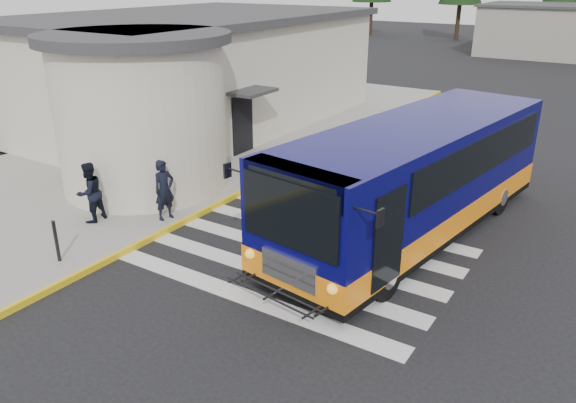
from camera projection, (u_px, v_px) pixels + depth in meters
The scene contains 9 objects.
ground at pixel (328, 245), 14.62m from camera, with size 140.00×140.00×0.00m, color black.
sidewalk at pixel (177, 150), 22.20m from camera, with size 10.00×34.00×0.15m, color gray.
curb_strip at pixel (282, 172), 19.73m from camera, with size 0.12×34.00×0.16m, color yellow.
station_building at pixel (188, 72), 24.45m from camera, with size 12.70×18.70×4.80m.
crosswalk at pixel (295, 252), 14.24m from camera, with size 8.00×5.35×0.01m.
transit_bus at pixel (413, 183), 14.73m from camera, with size 4.81×11.10×3.05m.
pedestrian_a at pixel (164, 190), 15.51m from camera, with size 0.63×0.41×1.72m, color black.
pedestrian_b at pixel (90, 192), 15.36m from camera, with size 0.83×0.64×1.70m, color black.
bollard at pixel (56, 241), 13.31m from camera, with size 0.09×0.09×1.05m, color black.
Camera 1 is at (6.19, -11.60, 6.57)m, focal length 35.00 mm.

